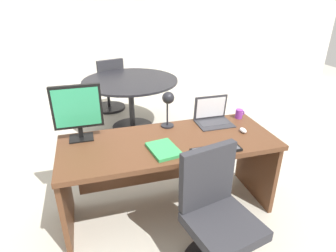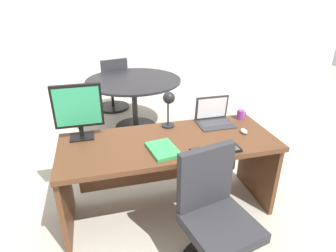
{
  "view_description": "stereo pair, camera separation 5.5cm",
  "coord_description": "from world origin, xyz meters",
  "px_view_note": "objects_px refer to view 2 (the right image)",
  "views": [
    {
      "loc": [
        -0.6,
        -2.03,
        1.89
      ],
      "look_at": [
        0.0,
        0.04,
        0.87
      ],
      "focal_mm": 30.18,
      "sensor_mm": 36.0,
      "label": 1
    },
    {
      "loc": [
        -0.54,
        -2.05,
        1.89
      ],
      "look_at": [
        0.0,
        0.04,
        0.87
      ],
      "focal_mm": 30.18,
      "sensor_mm": 36.0,
      "label": 2
    }
  ],
  "objects_px": {
    "coffee_mug": "(241,114)",
    "meeting_table": "(134,92)",
    "keyboard": "(216,150)",
    "desk_lamp": "(169,102)",
    "laptop": "(213,115)",
    "meeting_chair_near": "(113,89)",
    "book": "(163,149)",
    "desk": "(168,158)",
    "office_chair": "(215,225)",
    "mouse": "(244,131)",
    "monitor": "(78,108)"
  },
  "relations": [
    {
      "from": "laptop",
      "to": "desk_lamp",
      "type": "distance_m",
      "value": 0.48
    },
    {
      "from": "mouse",
      "to": "office_chair",
      "type": "xyz_separation_m",
      "value": [
        -0.52,
        -0.63,
        -0.38
      ]
    },
    {
      "from": "office_chair",
      "to": "mouse",
      "type": "bearing_deg",
      "value": 50.7
    },
    {
      "from": "monitor",
      "to": "coffee_mug",
      "type": "distance_m",
      "value": 1.54
    },
    {
      "from": "laptop",
      "to": "monitor",
      "type": "bearing_deg",
      "value": -179.27
    },
    {
      "from": "office_chair",
      "to": "meeting_table",
      "type": "height_order",
      "value": "office_chair"
    },
    {
      "from": "monitor",
      "to": "meeting_table",
      "type": "xyz_separation_m",
      "value": [
        0.68,
        1.62,
        -0.44
      ]
    },
    {
      "from": "laptop",
      "to": "book",
      "type": "distance_m",
      "value": 0.73
    },
    {
      "from": "coffee_mug",
      "to": "office_chair",
      "type": "bearing_deg",
      "value": -124.51
    },
    {
      "from": "desk",
      "to": "coffee_mug",
      "type": "xyz_separation_m",
      "value": [
        0.81,
        0.22,
        0.24
      ]
    },
    {
      "from": "coffee_mug",
      "to": "meeting_table",
      "type": "xyz_separation_m",
      "value": [
        -0.84,
        1.61,
        -0.21
      ]
    },
    {
      "from": "mouse",
      "to": "coffee_mug",
      "type": "distance_m",
      "value": 0.32
    },
    {
      "from": "office_chair",
      "to": "meeting_table",
      "type": "distance_m",
      "value": 2.55
    },
    {
      "from": "book",
      "to": "coffee_mug",
      "type": "bearing_deg",
      "value": 25.05
    },
    {
      "from": "meeting_table",
      "to": "office_chair",
      "type": "bearing_deg",
      "value": -85.52
    },
    {
      "from": "desk",
      "to": "desk_lamp",
      "type": "height_order",
      "value": "desk_lamp"
    },
    {
      "from": "laptop",
      "to": "desk_lamp",
      "type": "height_order",
      "value": "desk_lamp"
    },
    {
      "from": "office_chair",
      "to": "book",
      "type": "bearing_deg",
      "value": 116.63
    },
    {
      "from": "book",
      "to": "office_chair",
      "type": "height_order",
      "value": "office_chair"
    },
    {
      "from": "book",
      "to": "office_chair",
      "type": "xyz_separation_m",
      "value": [
        0.26,
        -0.51,
        -0.38
      ]
    },
    {
      "from": "desk",
      "to": "meeting_table",
      "type": "relative_size",
      "value": 1.36
    },
    {
      "from": "laptop",
      "to": "meeting_table",
      "type": "relative_size",
      "value": 0.24
    },
    {
      "from": "laptop",
      "to": "desk_lamp",
      "type": "xyz_separation_m",
      "value": [
        -0.45,
        -0.01,
        0.17
      ]
    },
    {
      "from": "office_chair",
      "to": "desk",
      "type": "bearing_deg",
      "value": 103.04
    },
    {
      "from": "desk",
      "to": "monitor",
      "type": "distance_m",
      "value": 0.88
    },
    {
      "from": "mouse",
      "to": "office_chair",
      "type": "height_order",
      "value": "office_chair"
    },
    {
      "from": "mouse",
      "to": "coffee_mug",
      "type": "height_order",
      "value": "coffee_mug"
    },
    {
      "from": "meeting_table",
      "to": "laptop",
      "type": "bearing_deg",
      "value": -71.37
    },
    {
      "from": "desk",
      "to": "meeting_chair_near",
      "type": "xyz_separation_m",
      "value": [
        -0.28,
        2.67,
        -0.18
      ]
    },
    {
      "from": "desk_lamp",
      "to": "laptop",
      "type": "bearing_deg",
      "value": 1.16
    },
    {
      "from": "keyboard",
      "to": "desk_lamp",
      "type": "distance_m",
      "value": 0.63
    },
    {
      "from": "desk",
      "to": "book",
      "type": "bearing_deg",
      "value": -114.22
    },
    {
      "from": "desk_lamp",
      "to": "coffee_mug",
      "type": "distance_m",
      "value": 0.77
    },
    {
      "from": "coffee_mug",
      "to": "meeting_chair_near",
      "type": "height_order",
      "value": "meeting_chair_near"
    },
    {
      "from": "office_chair",
      "to": "meeting_chair_near",
      "type": "xyz_separation_m",
      "value": [
        -0.45,
        3.39,
        -0.02
      ]
    },
    {
      "from": "desk",
      "to": "book",
      "type": "height_order",
      "value": "book"
    },
    {
      "from": "monitor",
      "to": "laptop",
      "type": "relative_size",
      "value": 1.44
    },
    {
      "from": "monitor",
      "to": "meeting_table",
      "type": "height_order",
      "value": "monitor"
    },
    {
      "from": "desk_lamp",
      "to": "meeting_chair_near",
      "type": "distance_m",
      "value": 2.57
    },
    {
      "from": "laptop",
      "to": "meeting_table",
      "type": "distance_m",
      "value": 1.71
    },
    {
      "from": "desk_lamp",
      "to": "meeting_table",
      "type": "relative_size",
      "value": 0.26
    },
    {
      "from": "coffee_mug",
      "to": "meeting_table",
      "type": "distance_m",
      "value": 1.82
    },
    {
      "from": "mouse",
      "to": "meeting_chair_near",
      "type": "bearing_deg",
      "value": 109.33
    },
    {
      "from": "meeting_chair_near",
      "to": "book",
      "type": "bearing_deg",
      "value": -86.18
    },
    {
      "from": "monitor",
      "to": "desk_lamp",
      "type": "height_order",
      "value": "monitor"
    },
    {
      "from": "keyboard",
      "to": "desk_lamp",
      "type": "height_order",
      "value": "desk_lamp"
    },
    {
      "from": "book",
      "to": "meeting_chair_near",
      "type": "xyz_separation_m",
      "value": [
        -0.19,
        2.88,
        -0.39
      ]
    },
    {
      "from": "coffee_mug",
      "to": "desk_lamp",
      "type": "bearing_deg",
      "value": -179.11
    },
    {
      "from": "book",
      "to": "office_chair",
      "type": "bearing_deg",
      "value": -63.37
    },
    {
      "from": "mouse",
      "to": "office_chair",
      "type": "relative_size",
      "value": 0.09
    }
  ]
}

